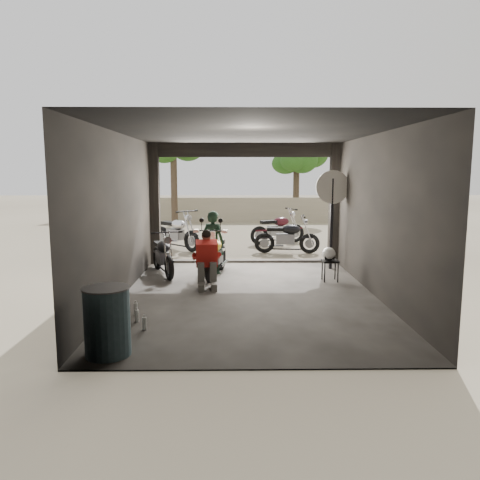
{
  "coord_description": "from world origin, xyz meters",
  "views": [
    {
      "loc": [
        -0.32,
        -9.03,
        2.47
      ],
      "look_at": [
        -0.17,
        0.6,
        1.05
      ],
      "focal_mm": 35.0,
      "sensor_mm": 36.0,
      "label": 1
    }
  ],
  "objects_px": {
    "outside_bike_b": "(278,226)",
    "mechanic": "(207,261)",
    "stool": "(330,263)",
    "outside_bike_a": "(176,229)",
    "left_bike": "(163,252)",
    "outside_bike_c": "(287,234)",
    "rider": "(213,243)",
    "helmet": "(329,254)",
    "sign_post": "(332,203)",
    "oil_drum": "(107,322)",
    "main_bike": "(216,251)"
  },
  "relations": [
    {
      "from": "outside_bike_c",
      "to": "oil_drum",
      "type": "distance_m",
      "value": 8.62
    },
    {
      "from": "outside_bike_a",
      "to": "sign_post",
      "type": "xyz_separation_m",
      "value": [
        4.27,
        -3.2,
        1.06
      ]
    },
    {
      "from": "left_bike",
      "to": "outside_bike_b",
      "type": "relative_size",
      "value": 0.92
    },
    {
      "from": "outside_bike_b",
      "to": "helmet",
      "type": "relative_size",
      "value": 5.58
    },
    {
      "from": "left_bike",
      "to": "stool",
      "type": "xyz_separation_m",
      "value": [
        3.87,
        -0.79,
        -0.14
      ]
    },
    {
      "from": "stool",
      "to": "outside_bike_a",
      "type": "bearing_deg",
      "value": 131.41
    },
    {
      "from": "rider",
      "to": "helmet",
      "type": "distance_m",
      "value": 2.77
    },
    {
      "from": "helmet",
      "to": "mechanic",
      "type": "bearing_deg",
      "value": -166.55
    },
    {
      "from": "outside_bike_b",
      "to": "rider",
      "type": "relative_size",
      "value": 1.16
    },
    {
      "from": "rider",
      "to": "mechanic",
      "type": "relative_size",
      "value": 1.29
    },
    {
      "from": "main_bike",
      "to": "mechanic",
      "type": "relative_size",
      "value": 1.49
    },
    {
      "from": "sign_post",
      "to": "outside_bike_a",
      "type": "bearing_deg",
      "value": 146.09
    },
    {
      "from": "outside_bike_b",
      "to": "oil_drum",
      "type": "xyz_separation_m",
      "value": [
        -3.23,
        -9.88,
        -0.13
      ]
    },
    {
      "from": "outside_bike_c",
      "to": "stool",
      "type": "relative_size",
      "value": 3.48
    },
    {
      "from": "main_bike",
      "to": "outside_bike_b",
      "type": "bearing_deg",
      "value": 78.44
    },
    {
      "from": "mechanic",
      "to": "oil_drum",
      "type": "bearing_deg",
      "value": -112.43
    },
    {
      "from": "sign_post",
      "to": "left_bike",
      "type": "bearing_deg",
      "value": -169.78
    },
    {
      "from": "rider",
      "to": "stool",
      "type": "bearing_deg",
      "value": -173.96
    },
    {
      "from": "helmet",
      "to": "outside_bike_c",
      "type": "bearing_deg",
      "value": 98.85
    },
    {
      "from": "outside_bike_a",
      "to": "oil_drum",
      "type": "bearing_deg",
      "value": -134.06
    },
    {
      "from": "left_bike",
      "to": "outside_bike_c",
      "type": "bearing_deg",
      "value": 20.53
    },
    {
      "from": "outside_bike_b",
      "to": "mechanic",
      "type": "relative_size",
      "value": 1.49
    },
    {
      "from": "outside_bike_c",
      "to": "helmet",
      "type": "relative_size",
      "value": 5.37
    },
    {
      "from": "outside_bike_c",
      "to": "helmet",
      "type": "distance_m",
      "value": 3.73
    },
    {
      "from": "outside_bike_c",
      "to": "oil_drum",
      "type": "height_order",
      "value": "outside_bike_c"
    },
    {
      "from": "outside_bike_a",
      "to": "left_bike",
      "type": "bearing_deg",
      "value": -133.01
    },
    {
      "from": "main_bike",
      "to": "outside_bike_c",
      "type": "height_order",
      "value": "main_bike"
    },
    {
      "from": "main_bike",
      "to": "helmet",
      "type": "xyz_separation_m",
      "value": [
        2.56,
        -0.64,
        0.05
      ]
    },
    {
      "from": "outside_bike_c",
      "to": "left_bike",
      "type": "bearing_deg",
      "value": 136.9
    },
    {
      "from": "outside_bike_a",
      "to": "rider",
      "type": "xyz_separation_m",
      "value": [
        1.33,
        -3.64,
        0.13
      ]
    },
    {
      "from": "left_bike",
      "to": "mechanic",
      "type": "bearing_deg",
      "value": -71.04
    },
    {
      "from": "left_bike",
      "to": "outside_bike_c",
      "type": "height_order",
      "value": "outside_bike_c"
    },
    {
      "from": "outside_bike_b",
      "to": "oil_drum",
      "type": "distance_m",
      "value": 10.4
    },
    {
      "from": "outside_bike_a",
      "to": "helmet",
      "type": "relative_size",
      "value": 5.89
    },
    {
      "from": "rider",
      "to": "sign_post",
      "type": "distance_m",
      "value": 3.12
    },
    {
      "from": "main_bike",
      "to": "rider",
      "type": "relative_size",
      "value": 1.16
    },
    {
      "from": "mechanic",
      "to": "stool",
      "type": "distance_m",
      "value": 2.8
    },
    {
      "from": "outside_bike_c",
      "to": "rider",
      "type": "height_order",
      "value": "rider"
    },
    {
      "from": "rider",
      "to": "stool",
      "type": "height_order",
      "value": "rider"
    },
    {
      "from": "sign_post",
      "to": "stool",
      "type": "bearing_deg",
      "value": -99.44
    },
    {
      "from": "left_bike",
      "to": "sign_post",
      "type": "bearing_deg",
      "value": -13.61
    },
    {
      "from": "sign_post",
      "to": "oil_drum",
      "type": "bearing_deg",
      "value": -123.9
    },
    {
      "from": "outside_bike_b",
      "to": "oil_drum",
      "type": "relative_size",
      "value": 1.9
    },
    {
      "from": "outside_bike_a",
      "to": "stool",
      "type": "distance_m",
      "value": 6.03
    },
    {
      "from": "outside_bike_a",
      "to": "sign_post",
      "type": "distance_m",
      "value": 5.44
    },
    {
      "from": "left_bike",
      "to": "sign_post",
      "type": "xyz_separation_m",
      "value": [
        4.16,
        0.53,
        1.14
      ]
    },
    {
      "from": "outside_bike_a",
      "to": "oil_drum",
      "type": "distance_m",
      "value": 8.76
    },
    {
      "from": "rider",
      "to": "helmet",
      "type": "xyz_separation_m",
      "value": [
        2.63,
        -0.86,
        -0.13
      ]
    },
    {
      "from": "outside_bike_c",
      "to": "rider",
      "type": "relative_size",
      "value": 1.12
    },
    {
      "from": "helmet",
      "to": "outside_bike_a",
      "type": "bearing_deg",
      "value": 132.3
    }
  ]
}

